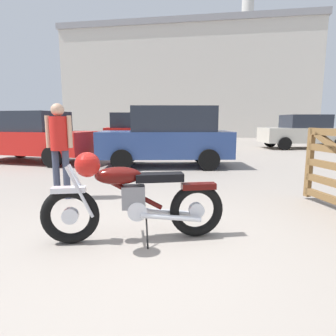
# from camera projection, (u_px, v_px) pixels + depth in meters

# --- Properties ---
(ground_plane) EXTENTS (80.00, 80.00, 0.00)m
(ground_plane) POSITION_uv_depth(u_px,v_px,m) (146.00, 247.00, 3.11)
(ground_plane) COLOR gray
(vintage_motorcycle) EXTENTS (2.06, 0.80, 1.07)m
(vintage_motorcycle) POSITION_uv_depth(u_px,v_px,m) (130.00, 199.00, 3.22)
(vintage_motorcycle) COLOR black
(vintage_motorcycle) RESTS_ON ground_plane
(bystander) EXTENTS (0.46, 0.30, 1.66)m
(bystander) POSITION_uv_depth(u_px,v_px,m) (59.00, 141.00, 4.93)
(bystander) COLOR #383D51
(bystander) RESTS_ON ground_plane
(pale_sedan_back) EXTENTS (4.45, 2.52, 1.67)m
(pale_sedan_back) POSITION_uv_depth(u_px,v_px,m) (33.00, 137.00, 9.49)
(pale_sedan_back) COLOR black
(pale_sedan_back) RESTS_ON ground_plane
(silver_sedan_mid) EXTENTS (4.93, 2.57, 1.74)m
(silver_sedan_mid) POSITION_uv_depth(u_px,v_px,m) (153.00, 130.00, 13.70)
(silver_sedan_mid) COLOR black
(silver_sedan_mid) RESTS_ON ground_plane
(dark_sedan_left) EXTENTS (4.04, 2.12, 1.78)m
(dark_sedan_left) POSITION_uv_depth(u_px,v_px,m) (168.00, 136.00, 8.58)
(dark_sedan_left) COLOR black
(dark_sedan_left) RESTS_ON ground_plane
(red_hatchback_near) EXTENTS (4.36, 2.26, 1.67)m
(red_hatchback_near) POSITION_uv_depth(u_px,v_px,m) (304.00, 132.00, 14.28)
(red_hatchback_near) COLOR black
(red_hatchback_near) RESTS_ON ground_plane
(industrial_building) EXTENTS (22.85, 12.42, 20.07)m
(industrial_building) POSITION_uv_depth(u_px,v_px,m) (189.00, 85.00, 28.42)
(industrial_building) COLOR beige
(industrial_building) RESTS_ON ground_plane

